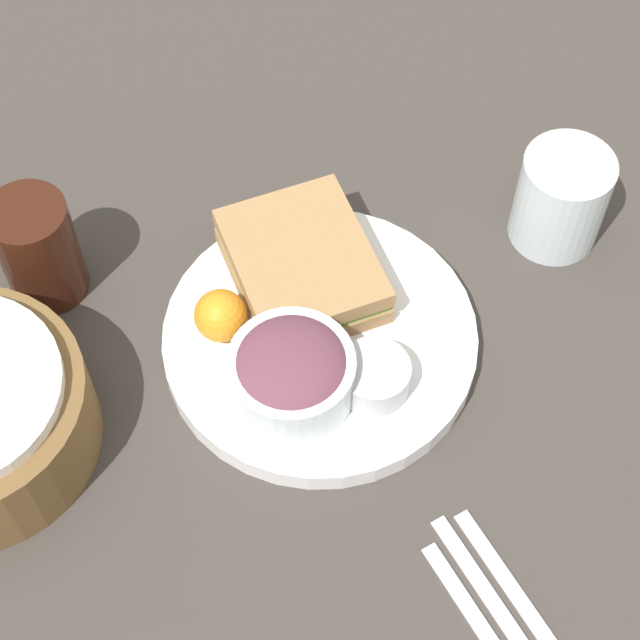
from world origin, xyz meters
name	(u,v)px	position (x,y,z in m)	size (l,w,h in m)	color
ground_plane	(320,346)	(0.00, 0.00, 0.00)	(4.00, 4.00, 0.00)	#3D3833
plate	(320,340)	(0.00, 0.00, 0.01)	(0.26, 0.26, 0.02)	white
sandwich	(302,266)	(0.05, 0.01, 0.04)	(0.16, 0.14, 0.04)	#A37A4C
salad_bowl	(292,372)	(-0.05, 0.03, 0.05)	(0.10, 0.10, 0.06)	silver
dressing_cup	(374,377)	(-0.06, -0.04, 0.04)	(0.06, 0.06, 0.03)	#B7B7BC
orange_wedge	(221,316)	(0.01, 0.08, 0.04)	(0.04, 0.04, 0.04)	orange
drink_glass	(39,250)	(0.09, 0.23, 0.05)	(0.07, 0.07, 0.10)	#38190F
fork	(536,623)	(-0.25, -0.12, 0.00)	(0.20, 0.01, 0.01)	silver
knife	(516,635)	(-0.26, -0.11, 0.00)	(0.21, 0.01, 0.01)	silver
water_glass	(561,199)	(0.09, -0.22, 0.05)	(0.08, 0.08, 0.09)	silver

